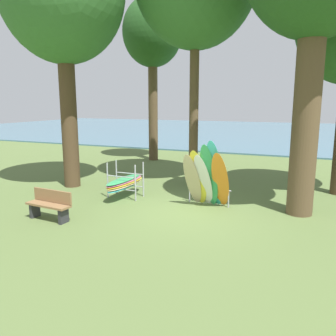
# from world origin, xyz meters

# --- Properties ---
(ground_plane) EXTENTS (80.00, 80.00, 0.00)m
(ground_plane) POSITION_xyz_m (0.00, 0.00, 0.00)
(ground_plane) COLOR #566B38
(lake_water) EXTENTS (80.00, 36.00, 0.10)m
(lake_water) POSITION_xyz_m (0.00, 30.37, 0.05)
(lake_water) COLOR #477084
(lake_water) RESTS_ON ground
(tree_far_right_back) EXTENTS (3.29, 3.29, 8.99)m
(tree_far_right_back) POSITION_xyz_m (-5.04, 8.48, 6.94)
(tree_far_right_back) COLOR brown
(tree_far_right_back) RESTS_ON ground
(leaning_board_pile) EXTENTS (1.54, 1.00, 2.22)m
(leaning_board_pile) POSITION_xyz_m (0.42, 0.77, 0.96)
(leaning_board_pile) COLOR #C6B289
(leaning_board_pile) RESTS_ON ground
(board_storage_rack) EXTENTS (1.15, 2.13, 1.25)m
(board_storage_rack) POSITION_xyz_m (-2.59, 0.85, 0.52)
(board_storage_rack) COLOR #9EA0A5
(board_storage_rack) RESTS_ON ground
(park_bench) EXTENTS (1.43, 0.52, 0.85)m
(park_bench) POSITION_xyz_m (-3.38, -2.06, 0.45)
(park_bench) COLOR #2D2D33
(park_bench) RESTS_ON ground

